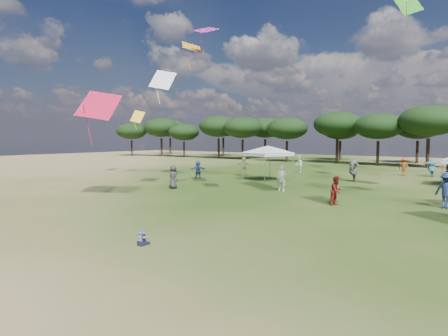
{
  "coord_description": "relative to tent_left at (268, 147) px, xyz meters",
  "views": [
    {
      "loc": [
        9.92,
        -6.6,
        3.67
      ],
      "look_at": [
        0.73,
        6.0,
        2.39
      ],
      "focal_mm": 30.0,
      "sensor_mm": 36.0,
      "label": 1
    }
  ],
  "objects": [
    {
      "name": "ground",
      "position": [
        5.65,
        -21.01,
        -2.86
      ],
      "size": [
        140.0,
        140.0,
        0.0
      ],
      "primitive_type": "plane",
      "color": "#2F4715",
      "rests_on": "ground"
    },
    {
      "name": "toddler",
      "position": [
        5.97,
        -19.17,
        -2.61
      ],
      "size": [
        0.36,
        0.4,
        0.55
      ],
      "rotation": [
        0.0,
        0.0,
        -0.01
      ],
      "color": "black",
      "rests_on": "ground"
    },
    {
      "name": "tent_left",
      "position": [
        0.0,
        0.0,
        0.0
      ],
      "size": [
        5.97,
        5.97,
        3.28
      ],
      "rotation": [
        0.0,
        0.0,
        -0.37
      ],
      "color": "gray",
      "rests_on": "ground"
    },
    {
      "name": "festival_crowd",
      "position": [
        7.33,
        2.8,
        -1.97
      ],
      "size": [
        29.39,
        21.48,
        1.92
      ],
      "color": "navy",
      "rests_on": "ground"
    },
    {
      "name": "tree_line",
      "position": [
        8.04,
        26.4,
        2.57
      ],
      "size": [
        108.78,
        17.63,
        7.77
      ],
      "color": "black",
      "rests_on": "ground"
    }
  ]
}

